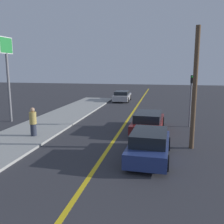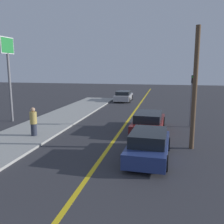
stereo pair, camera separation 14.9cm
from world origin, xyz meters
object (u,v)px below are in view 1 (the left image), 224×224
object	(u,v)px
roadside_sign	(7,61)
traffic_light	(191,95)
pedestrian_mid_group	(33,122)
utility_pole	(195,89)
car_near_right_lane	(149,145)
car_far_distant	(122,96)
car_ahead_center	(148,122)

from	to	relation	value
roadside_sign	traffic_light	bearing A→B (deg)	3.87
pedestrian_mid_group	utility_pole	world-z (taller)	utility_pole
roadside_sign	utility_pole	bearing A→B (deg)	-16.84
car_near_right_lane	car_far_distant	size ratio (longest dim) A/B	0.96
car_ahead_center	pedestrian_mid_group	size ratio (longest dim) A/B	2.75
car_near_right_lane	pedestrian_mid_group	size ratio (longest dim) A/B	2.49
car_ahead_center	car_far_distant	bearing A→B (deg)	108.51
pedestrian_mid_group	car_far_distant	bearing A→B (deg)	81.39
car_ahead_center	traffic_light	xyz separation A→B (m)	(2.88, 1.75, 1.67)
car_ahead_center	pedestrian_mid_group	world-z (taller)	pedestrian_mid_group
roadside_sign	pedestrian_mid_group	bearing A→B (deg)	-43.58
car_ahead_center	traffic_light	size ratio (longest dim) A/B	1.30
car_ahead_center	utility_pole	size ratio (longest dim) A/B	0.76
car_ahead_center	car_far_distant	world-z (taller)	car_ahead_center
roadside_sign	utility_pole	world-z (taller)	roadside_sign
traffic_light	utility_pole	world-z (taller)	utility_pole
car_far_distant	traffic_light	size ratio (longest dim) A/B	1.22
car_far_distant	utility_pole	world-z (taller)	utility_pole
utility_pole	traffic_light	bearing A→B (deg)	85.85
car_near_right_lane	utility_pole	size ratio (longest dim) A/B	0.69
roadside_sign	car_ahead_center	bearing A→B (deg)	-4.28
utility_pole	car_ahead_center	bearing A→B (deg)	127.80
car_ahead_center	utility_pole	distance (m)	4.83
car_near_right_lane	roadside_sign	distance (m)	13.43
car_ahead_center	car_far_distant	distance (m)	15.02
car_ahead_center	traffic_light	distance (m)	3.76
traffic_light	car_far_distant	bearing A→B (deg)	118.94
traffic_light	roadside_sign	world-z (taller)	roadside_sign
car_near_right_lane	car_ahead_center	xyz separation A→B (m)	(-0.37, 5.25, -0.03)
car_far_distant	pedestrian_mid_group	bearing A→B (deg)	-100.19
car_ahead_center	traffic_light	bearing A→B (deg)	33.80
roadside_sign	car_near_right_lane	bearing A→B (deg)	-28.30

